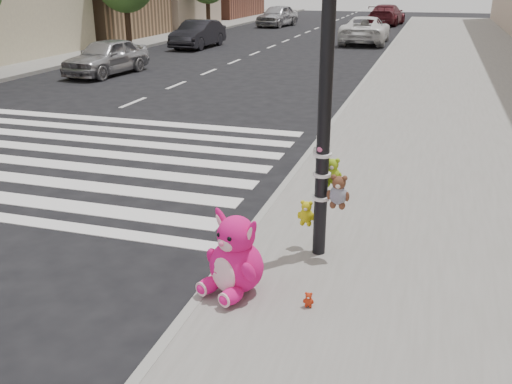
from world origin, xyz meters
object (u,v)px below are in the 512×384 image
at_px(car_silver_far, 106,57).
at_px(car_dark_far, 198,34).
at_px(signal_pole, 326,125).
at_px(car_white_near, 365,30).
at_px(pink_bunny, 235,260).
at_px(red_teddy, 309,300).

distance_m(car_silver_far, car_dark_far, 9.09).
height_order(signal_pole, car_white_near, signal_pole).
bearing_deg(car_dark_far, signal_pole, -61.93).
bearing_deg(pink_bunny, car_dark_far, 137.63).
xyz_separation_m(signal_pole, car_dark_far, (-10.62, 21.61, -1.11)).
xyz_separation_m(signal_pole, car_white_near, (-2.62, 26.14, -1.08)).
distance_m(red_teddy, car_white_near, 27.59).
xyz_separation_m(red_teddy, car_white_near, (-2.75, 27.45, 0.50)).
distance_m(pink_bunny, car_silver_far, 16.89).
bearing_deg(red_teddy, car_silver_far, 122.01).
bearing_deg(signal_pole, pink_bunny, -120.46).
relative_size(red_teddy, car_dark_far, 0.04).
relative_size(pink_bunny, car_dark_far, 0.23).
height_order(red_teddy, car_dark_far, car_dark_far).
distance_m(pink_bunny, car_dark_far, 24.90).
relative_size(signal_pole, pink_bunny, 4.20).
relative_size(signal_pole, red_teddy, 22.87).
bearing_deg(pink_bunny, car_silver_far, 149.68).
distance_m(red_teddy, car_dark_far, 25.32).
bearing_deg(pink_bunny, red_teddy, 19.30).
bearing_deg(car_silver_far, car_white_near, 65.80).
bearing_deg(red_teddy, signal_pole, 89.77).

